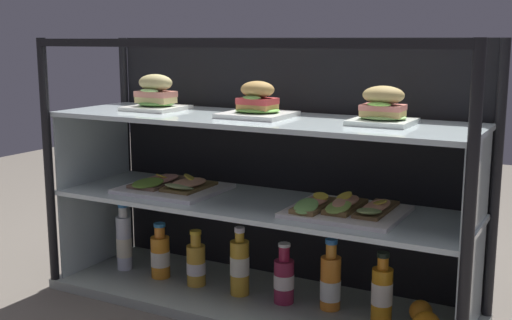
% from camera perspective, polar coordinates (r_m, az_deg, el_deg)
% --- Properties ---
extents(ground_plane, '(6.00, 6.00, 0.02)m').
position_cam_1_polar(ground_plane, '(2.23, -0.00, -12.84)').
color(ground_plane, '#615A50').
rests_on(ground_plane, ground).
extents(case_base_deck, '(1.44, 0.45, 0.03)m').
position_cam_1_polar(case_base_deck, '(2.22, -0.00, -12.21)').
color(case_base_deck, '#9DA89E').
rests_on(case_base_deck, ground).
extents(case_frame, '(1.44, 0.45, 0.88)m').
position_cam_1_polar(case_frame, '(2.21, 1.70, 0.20)').
color(case_frame, black).
rests_on(case_frame, ground).
extents(riser_lower_tier, '(1.38, 0.39, 0.31)m').
position_cam_1_polar(riser_lower_tier, '(2.16, -0.00, -8.04)').
color(riser_lower_tier, silver).
rests_on(riser_lower_tier, case_base_deck).
extents(shelf_lower_glass, '(1.40, 0.40, 0.02)m').
position_cam_1_polar(shelf_lower_glass, '(2.12, -0.00, -3.89)').
color(shelf_lower_glass, silver).
rests_on(shelf_lower_glass, riser_lower_tier).
extents(riser_upper_tier, '(1.38, 0.39, 0.26)m').
position_cam_1_polar(riser_upper_tier, '(2.09, -0.00, -0.21)').
color(riser_upper_tier, silver).
rests_on(riser_upper_tier, shelf_lower_glass).
extents(shelf_upper_glass, '(1.40, 0.40, 0.02)m').
position_cam_1_polar(shelf_upper_glass, '(2.06, -0.00, 3.56)').
color(shelf_upper_glass, silver).
rests_on(shelf_upper_glass, riser_upper_tier).
extents(plated_roll_sandwich_far_left, '(0.19, 0.19, 0.13)m').
position_cam_1_polar(plated_roll_sandwich_far_left, '(2.30, -8.82, 5.60)').
color(plated_roll_sandwich_far_left, white).
rests_on(plated_roll_sandwich_far_left, shelf_upper_glass).
extents(plated_roll_sandwich_near_left_corner, '(0.21, 0.21, 0.11)m').
position_cam_1_polar(plated_roll_sandwich_near_left_corner, '(2.07, 0.08, 4.92)').
color(plated_roll_sandwich_near_left_corner, white).
rests_on(plated_roll_sandwich_near_left_corner, shelf_upper_glass).
extents(plated_roll_sandwich_far_right, '(0.18, 0.18, 0.11)m').
position_cam_1_polar(plated_roll_sandwich_far_right, '(1.92, 11.10, 4.42)').
color(plated_roll_sandwich_far_right, white).
rests_on(plated_roll_sandwich_far_right, shelf_upper_glass).
extents(open_sandwich_tray_far_right, '(0.34, 0.29, 0.06)m').
position_cam_1_polar(open_sandwich_tray_far_right, '(2.28, -7.36, -2.25)').
color(open_sandwich_tray_far_right, white).
rests_on(open_sandwich_tray_far_right, shelf_lower_glass).
extents(open_sandwich_tray_right_of_center, '(0.34, 0.29, 0.06)m').
position_cam_1_polar(open_sandwich_tray_right_of_center, '(1.98, 7.78, -4.25)').
color(open_sandwich_tray_right_of_center, white).
rests_on(open_sandwich_tray_right_of_center, shelf_lower_glass).
extents(juice_bottle_back_left, '(0.06, 0.06, 0.25)m').
position_cam_1_polar(juice_bottle_back_left, '(2.47, -11.53, -7.07)').
color(juice_bottle_back_left, silver).
rests_on(juice_bottle_back_left, case_base_deck).
extents(juice_bottle_tucked_behind, '(0.07, 0.07, 0.20)m').
position_cam_1_polar(juice_bottle_tucked_behind, '(2.37, -8.42, -8.30)').
color(juice_bottle_tucked_behind, orange).
rests_on(juice_bottle_tucked_behind, case_base_deck).
extents(juice_bottle_near_post, '(0.07, 0.07, 0.20)m').
position_cam_1_polar(juice_bottle_near_post, '(2.29, -5.29, -9.05)').
color(juice_bottle_near_post, gold).
rests_on(juice_bottle_near_post, case_base_deck).
extents(juice_bottle_front_left_end, '(0.07, 0.07, 0.23)m').
position_cam_1_polar(juice_bottle_front_left_end, '(2.19, -1.44, -9.28)').
color(juice_bottle_front_left_end, gold).
rests_on(juice_bottle_front_left_end, case_base_deck).
extents(juice_bottle_front_right_end, '(0.07, 0.07, 0.20)m').
position_cam_1_polar(juice_bottle_front_right_end, '(2.13, 2.48, -10.41)').
color(juice_bottle_front_right_end, '#902444').
rests_on(juice_bottle_front_right_end, case_base_deck).
extents(juice_bottle_front_fourth, '(0.07, 0.07, 0.23)m').
position_cam_1_polar(juice_bottle_front_fourth, '(2.10, 6.58, -10.65)').
color(juice_bottle_front_fourth, orange).
rests_on(juice_bottle_front_fourth, case_base_deck).
extents(juice_bottle_front_middle, '(0.06, 0.06, 0.22)m').
position_cam_1_polar(juice_bottle_front_middle, '(2.03, 11.02, -11.40)').
color(juice_bottle_front_middle, orange).
rests_on(juice_bottle_front_middle, case_base_deck).
extents(orange_fruit_beside_bottles, '(0.07, 0.07, 0.07)m').
position_cam_1_polar(orange_fruit_beside_bottles, '(2.07, 14.30, -12.80)').
color(orange_fruit_beside_bottles, orange).
rests_on(orange_fruit_beside_bottles, case_base_deck).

